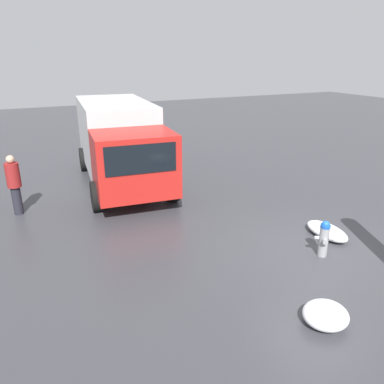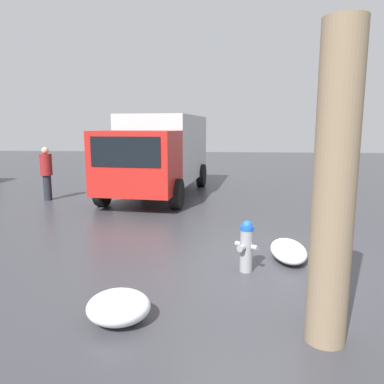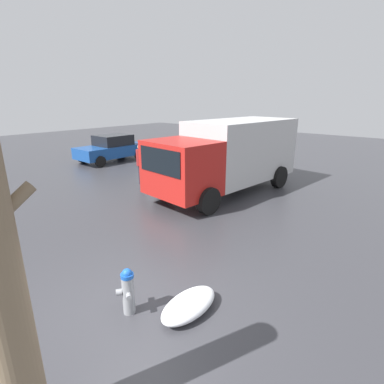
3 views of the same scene
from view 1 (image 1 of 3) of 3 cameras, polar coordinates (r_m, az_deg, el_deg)
name	(u,v)px [view 1 (image 1 of 3)]	position (r m, az deg, el deg)	size (l,w,h in m)	color
ground_plane	(322,255)	(9.19, 19.13, -9.12)	(60.00, 60.00, 0.00)	#38383D
fire_hydrant	(324,238)	(8.99, 19.46, -6.64)	(0.36, 0.39, 0.87)	gray
delivery_truck	(120,140)	(13.37, -10.98, 7.75)	(6.76, 3.10, 2.78)	red
pedestrian	(14,183)	(11.64, -25.48, 1.30)	(0.38, 0.38, 1.74)	#23232D
snow_pile_curbside	(327,231)	(10.07, 19.86, -5.62)	(1.24, 0.63, 0.30)	white
snow_pile_by_tree	(326,315)	(7.04, 19.68, -17.22)	(0.75, 0.79, 0.38)	white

